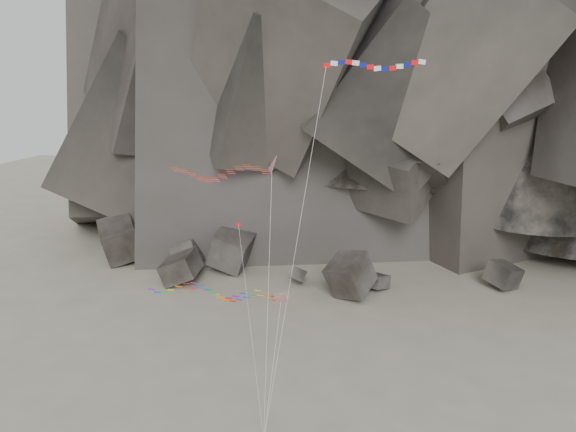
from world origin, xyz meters
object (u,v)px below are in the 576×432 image
(banner_kite, at_px, (372,69))
(parafoil_kite, at_px, (209,291))
(delta_kite, at_px, (216,172))
(pennant_kite, at_px, (244,273))

(banner_kite, relative_size, parafoil_kite, 2.03)
(delta_kite, xyz_separation_m, pennant_kite, (1.99, 1.10, -9.74))
(delta_kite, xyz_separation_m, banner_kite, (12.78, 5.20, 8.80))
(banner_kite, distance_m, parafoil_kite, 26.16)
(banner_kite, height_order, pennant_kite, banner_kite)
(delta_kite, bearing_deg, parafoil_kite, 109.49)
(delta_kite, height_order, pennant_kite, delta_kite)
(pennant_kite, bearing_deg, banner_kite, 15.10)
(banner_kite, xyz_separation_m, pennant_kite, (-10.79, -4.10, -18.55))
(banner_kite, distance_m, pennant_kite, 21.84)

